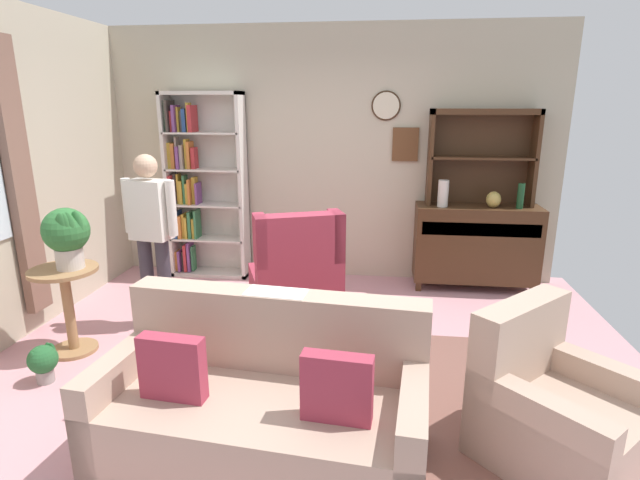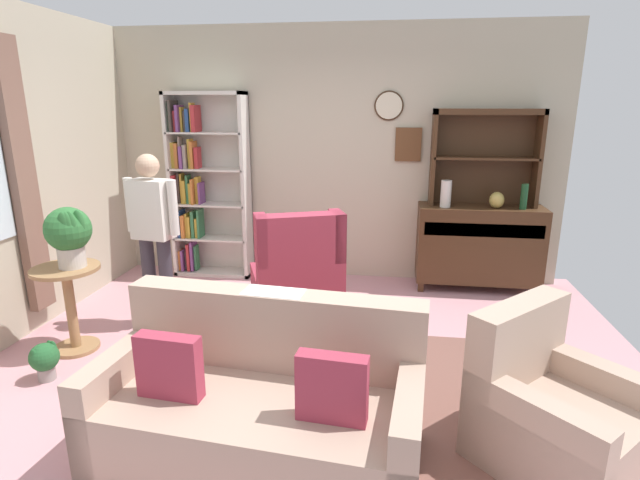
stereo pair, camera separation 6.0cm
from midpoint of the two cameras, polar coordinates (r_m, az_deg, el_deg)
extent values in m
cube|color=#C68C93|center=(4.02, -2.26, -14.05)|extent=(5.40, 4.60, 0.02)
cube|color=#BCB299|center=(5.63, 1.11, 9.70)|extent=(5.00, 0.06, 2.80)
cylinder|color=beige|center=(5.53, 7.32, 15.16)|extent=(0.28, 0.03, 0.28)
torus|color=#382314|center=(5.53, 7.32, 15.16)|extent=(0.31, 0.02, 0.31)
cube|color=brown|center=(5.55, 9.53, 10.85)|extent=(0.28, 0.03, 0.36)
cube|color=#7F5B4C|center=(4.85, -31.71, 5.87)|extent=(0.08, 0.24, 2.30)
cube|color=brown|center=(3.73, 0.12, -16.32)|extent=(2.73, 1.78, 0.01)
cube|color=silver|center=(5.97, -17.15, 5.95)|extent=(0.04, 0.30, 2.10)
cube|color=silver|center=(5.67, -9.15, 5.98)|extent=(0.04, 0.30, 2.10)
cube|color=silver|center=(5.74, -13.91, 16.17)|extent=(0.90, 0.30, 0.04)
cube|color=silver|center=(6.06, -12.66, -3.67)|extent=(0.90, 0.30, 0.04)
cube|color=silver|center=(5.94, -12.78, 6.22)|extent=(0.90, 0.01, 2.10)
cube|color=silver|center=(5.93, -12.90, 0.20)|extent=(0.86, 0.30, 0.02)
cube|color=#CC7233|center=(6.14, -16.26, -2.23)|extent=(0.04, 0.16, 0.23)
cube|color=#723F7F|center=(6.12, -15.95, -2.19)|extent=(0.03, 0.21, 0.25)
cube|color=#3F3833|center=(6.11, -15.65, -2.28)|extent=(0.03, 0.12, 0.23)
cube|color=#B22D33|center=(6.08, -15.35, -1.87)|extent=(0.03, 0.19, 0.32)
cube|color=#723F7F|center=(6.06, -15.01, -1.78)|extent=(0.03, 0.18, 0.35)
cube|color=#337247|center=(6.06, -14.69, -2.03)|extent=(0.03, 0.11, 0.30)
cube|color=silver|center=(5.84, -13.13, 4.03)|extent=(0.86, 0.30, 0.02)
cube|color=#723F7F|center=(6.03, -16.59, 1.64)|extent=(0.03, 0.13, 0.28)
cube|color=#284C8C|center=(6.01, -16.34, 1.79)|extent=(0.03, 0.19, 0.31)
cube|color=#CC7233|center=(6.00, -15.91, 1.57)|extent=(0.04, 0.21, 0.27)
cube|color=gold|center=(5.98, -15.60, 1.66)|extent=(0.03, 0.16, 0.29)
cube|color=gold|center=(5.97, -15.28, 1.49)|extent=(0.03, 0.18, 0.25)
cube|color=#337247|center=(5.95, -14.93, 1.75)|extent=(0.04, 0.17, 0.31)
cube|color=gold|center=(5.94, -14.57, 1.38)|extent=(0.03, 0.14, 0.23)
cube|color=#337247|center=(5.92, -14.28, 1.84)|extent=(0.02, 0.18, 0.33)
cube|color=silver|center=(5.78, -13.38, 7.95)|extent=(0.86, 0.30, 0.02)
cube|color=#B22D33|center=(5.94, -16.88, 5.65)|extent=(0.03, 0.22, 0.33)
cube|color=#3F3833|center=(5.92, -16.57, 5.75)|extent=(0.03, 0.10, 0.35)
cube|color=gold|center=(5.91, -16.25, 5.72)|extent=(0.02, 0.11, 0.34)
cube|color=gold|center=(5.90, -15.90, 5.36)|extent=(0.04, 0.14, 0.26)
cube|color=#337247|center=(5.88, -15.59, 5.66)|extent=(0.03, 0.12, 0.33)
cube|color=gold|center=(5.88, -15.24, 5.23)|extent=(0.03, 0.14, 0.24)
cube|color=#CC7233|center=(5.86, -14.89, 5.48)|extent=(0.02, 0.22, 0.29)
cube|color=gold|center=(5.84, -14.54, 5.57)|extent=(0.04, 0.11, 0.31)
cube|color=#723F7F|center=(5.84, -14.19, 5.26)|extent=(0.02, 0.17, 0.24)
cube|color=silver|center=(5.74, -13.63, 11.95)|extent=(0.86, 0.30, 0.02)
cube|color=gold|center=(5.89, -17.15, 9.33)|extent=(0.04, 0.12, 0.29)
cube|color=#CC7233|center=(5.87, -16.74, 9.31)|extent=(0.04, 0.15, 0.28)
cube|color=gray|center=(5.86, -16.45, 9.66)|extent=(0.02, 0.10, 0.35)
cube|color=#723F7F|center=(5.85, -16.12, 9.18)|extent=(0.03, 0.24, 0.25)
cube|color=gray|center=(5.83, -15.77, 9.28)|extent=(0.03, 0.20, 0.27)
cube|color=gold|center=(5.81, -15.39, 9.58)|extent=(0.03, 0.12, 0.33)
cube|color=#CC7233|center=(5.80, -15.06, 9.47)|extent=(0.03, 0.17, 0.30)
cube|color=#B22D33|center=(5.79, -14.61, 9.16)|extent=(0.04, 0.13, 0.24)
cube|color=#337247|center=(5.87, -17.54, 13.37)|extent=(0.03, 0.11, 0.31)
cube|color=#3F3833|center=(5.85, -17.24, 13.52)|extent=(0.03, 0.24, 0.34)
cube|color=#B22D33|center=(5.84, -16.91, 12.99)|extent=(0.03, 0.15, 0.23)
cube|color=#723F7F|center=(5.83, -16.59, 13.32)|extent=(0.03, 0.20, 0.29)
cube|color=gold|center=(5.81, -16.28, 13.22)|extent=(0.02, 0.11, 0.27)
cube|color=#3F3833|center=(5.80, -15.94, 13.03)|extent=(0.02, 0.10, 0.22)
cube|color=#284C8C|center=(5.79, -15.61, 13.18)|extent=(0.04, 0.13, 0.25)
cube|color=gold|center=(5.77, -15.20, 13.52)|extent=(0.03, 0.11, 0.31)
cube|color=#B22D33|center=(5.76, -14.83, 13.42)|extent=(0.04, 0.21, 0.29)
cube|color=#422816|center=(5.60, 17.25, -0.33)|extent=(1.30, 0.45, 0.82)
cube|color=#422816|center=(5.49, 10.98, -5.25)|extent=(0.06, 0.06, 0.10)
cube|color=#422816|center=(5.71, 23.13, -5.45)|extent=(0.06, 0.06, 0.10)
cube|color=#422816|center=(5.82, 10.77, -4.04)|extent=(0.06, 0.06, 0.10)
cube|color=#422816|center=(6.03, 22.25, -4.27)|extent=(0.06, 0.06, 0.10)
cube|color=#352012|center=(5.34, 17.82, 1.14)|extent=(1.20, 0.01, 0.14)
cube|color=#422816|center=(5.43, 12.31, 9.35)|extent=(0.04, 0.26, 1.00)
cube|color=#422816|center=(5.63, 23.23, 8.67)|extent=(0.04, 0.26, 1.00)
cube|color=#422816|center=(5.48, 18.28, 13.92)|extent=(1.10, 0.26, 0.06)
cube|color=#422816|center=(5.51, 17.87, 9.04)|extent=(1.06, 0.26, 0.02)
cube|color=#422816|center=(5.63, 17.64, 9.18)|extent=(1.10, 0.01, 1.00)
cylinder|color=beige|center=(5.34, 13.73, 5.26)|extent=(0.11, 0.11, 0.28)
ellipsoid|color=tan|center=(5.45, 19.13, 4.45)|extent=(0.15, 0.15, 0.17)
cylinder|color=#194223|center=(5.48, 21.88, 4.73)|extent=(0.07, 0.07, 0.26)
cube|color=tan|center=(2.99, -7.39, -20.74)|extent=(1.87, 1.02, 0.42)
cube|color=tan|center=(3.02, -5.58, -10.30)|extent=(1.81, 0.37, 0.48)
cube|color=tan|center=(3.28, -21.83, -16.36)|extent=(0.22, 0.86, 0.60)
cube|color=tan|center=(2.80, 9.95, -21.31)|extent=(0.22, 0.86, 0.60)
cube|color=#A33347|center=(2.86, -17.30, -13.93)|extent=(0.37, 0.13, 0.36)
cube|color=#A33347|center=(2.57, 1.26, -16.73)|extent=(0.37, 0.13, 0.36)
cube|color=white|center=(2.92, -5.71, -6.02)|extent=(0.38, 0.21, 0.00)
cube|color=tan|center=(3.24, 25.52, -19.28)|extent=(1.08, 1.08, 0.40)
cube|color=tan|center=(3.14, 21.57, -10.69)|extent=(0.66, 0.65, 0.48)
cube|color=tan|center=(2.97, 22.79, -20.66)|extent=(0.65, 0.65, 0.55)
cube|color=tan|center=(3.44, 28.11, -15.99)|extent=(0.65, 0.65, 0.55)
cube|color=#A33347|center=(4.77, -3.38, -6.15)|extent=(1.02, 1.03, 0.42)
cube|color=#A33347|center=(4.32, -2.74, -1.11)|extent=(0.80, 0.47, 0.63)
cube|color=#A33347|center=(4.41, 1.47, 0.52)|extent=(0.19, 0.30, 0.44)
cube|color=#A33347|center=(4.29, -7.33, -0.06)|extent=(0.19, 0.30, 0.44)
cylinder|color=#997047|center=(4.40, -27.92, -3.12)|extent=(0.52, 0.52, 0.03)
cylinder|color=#997047|center=(4.52, -27.35, -7.44)|extent=(0.08, 0.08, 0.69)
cylinder|color=#997047|center=(4.64, -26.84, -11.19)|extent=(0.36, 0.36, 0.03)
cylinder|color=beige|center=(4.35, -27.31, -1.88)|extent=(0.21, 0.21, 0.16)
sphere|color=#2D6B33|center=(4.30, -27.68, 1.01)|extent=(0.35, 0.35, 0.35)
ellipsoid|color=#2D6B33|center=(4.17, -27.80, 1.17)|extent=(0.10, 0.06, 0.25)
ellipsoid|color=#2D6B33|center=(4.17, -28.02, 1.15)|extent=(0.10, 0.06, 0.25)
ellipsoid|color=#2D6B33|center=(4.17, -27.41, 1.23)|extent=(0.10, 0.06, 0.25)
ellipsoid|color=#2D6B33|center=(4.20, -26.65, 1.40)|extent=(0.10, 0.06, 0.25)
cylinder|color=gray|center=(4.26, -29.53, -13.50)|extent=(0.12, 0.12, 0.10)
sphere|color=#235B2D|center=(4.20, -29.77, -11.88)|extent=(0.21, 0.21, 0.21)
ellipsoid|color=#235B2D|center=(4.16, -30.67, -11.92)|extent=(0.06, 0.04, 0.15)
ellipsoid|color=#235B2D|center=(4.22, -28.96, -11.26)|extent=(0.06, 0.04, 0.15)
ellipsoid|color=#235B2D|center=(4.24, -29.24, -11.17)|extent=(0.06, 0.04, 0.15)
ellipsoid|color=#235B2D|center=(4.22, -28.93, -11.28)|extent=(0.06, 0.04, 0.15)
cylinder|color=#38333D|center=(4.77, -19.63, -4.53)|extent=(0.14, 0.14, 0.82)
cylinder|color=#38333D|center=(4.67, -17.83, -4.79)|extent=(0.14, 0.14, 0.82)
cube|color=silver|center=(4.54, -19.47, 3.31)|extent=(0.37, 0.25, 0.52)
sphere|color=tan|center=(4.48, -19.90, 8.06)|extent=(0.23, 0.23, 0.20)
cylinder|color=silver|center=(4.67, -21.69, 3.74)|extent=(0.09, 0.09, 0.48)
cylinder|color=silver|center=(4.41, -17.17, 3.52)|extent=(0.09, 0.09, 0.48)
camera|label=1|loc=(0.03, -90.45, -0.13)|focal=27.67mm
camera|label=2|loc=(0.03, 89.55, 0.13)|focal=27.67mm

